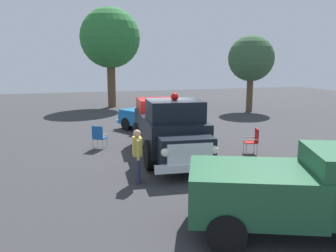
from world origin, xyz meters
TOP-DOWN VIEW (x-y plane):
  - ground_plane at (0.00, 0.00)m, footprint 60.00×60.00m
  - vintage_fire_truck at (0.70, 0.28)m, footprint 6.13×2.82m
  - classic_hot_rod at (-4.16, 1.02)m, footprint 4.72×3.67m
  - parked_pickup at (7.51, 1.08)m, footprint 3.51×5.12m
  - lawn_chair_near_truck at (-2.14, -0.03)m, footprint 0.62×0.63m
  - lawn_chair_by_car at (1.28, 3.70)m, footprint 0.62×0.62m
  - lawn_chair_spare at (-1.26, -2.26)m, footprint 0.68×0.67m
  - spectator_seated at (-2.01, 0.01)m, footprint 0.62×0.52m
  - spectator_standing at (3.32, -1.57)m, footprint 0.65×0.30m
  - oak_tree_left at (-15.08, 0.29)m, footprint 4.78×4.78m
  - oak_tree_right at (-9.59, 9.84)m, footprint 3.38×3.38m

SIDE VIEW (x-z plane):
  - ground_plane at x=0.00m, z-range 0.00..0.00m
  - lawn_chair_near_truck at x=-2.14m, z-range 0.08..1.10m
  - lawn_chair_by_car at x=1.28m, z-range 0.08..1.10m
  - lawn_chair_spare at x=-1.26m, z-range 0.08..1.10m
  - spectator_seated at x=-2.01m, z-range 0.05..1.34m
  - classic_hot_rod at x=-4.16m, z-range 0.02..1.48m
  - spectator_standing at x=3.32m, z-range 0.13..1.80m
  - parked_pickup at x=7.51m, z-range 0.04..1.94m
  - vintage_fire_truck at x=0.70m, z-range -0.10..2.49m
  - oak_tree_right at x=-9.59m, z-range 1.08..6.69m
  - oak_tree_left at x=-15.08m, z-range 1.53..9.47m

